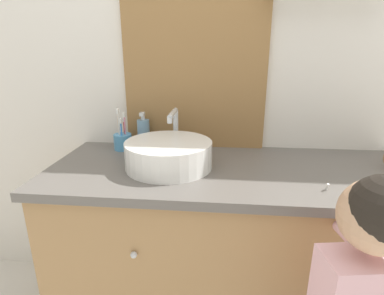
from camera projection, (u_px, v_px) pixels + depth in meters
The scene contains 5 objects.
wall_back at pixel (236, 43), 1.37m from camera, with size 3.20×0.18×2.50m.
vanity_counter at pixel (227, 250), 1.34m from camera, with size 1.49×0.60×0.79m.
sink_basin at pixel (169, 153), 1.22m from camera, with size 0.35×0.40×0.21m.
toothbrush_holder at pixel (123, 140), 1.44m from camera, with size 0.08×0.08×0.20m.
soap_dispenser at pixel (144, 134), 1.45m from camera, with size 0.06×0.06×0.18m.
Camera 1 is at (-0.05, -0.84, 1.25)m, focal length 28.00 mm.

